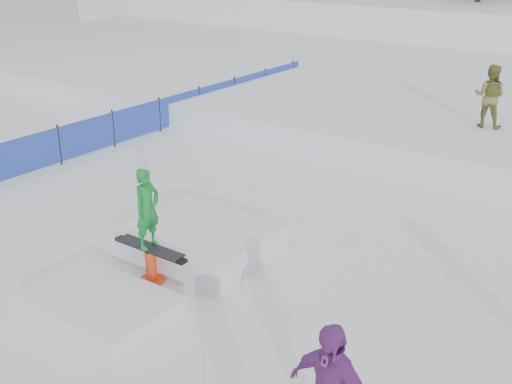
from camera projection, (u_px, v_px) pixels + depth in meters
The scene contains 5 objects.
ground at pixel (168, 276), 11.52m from camera, with size 120.00×120.00×0.00m, color white.
snow_midrise at pixel (469, 91), 23.42m from camera, with size 50.00×18.00×0.80m, color white.
safety_fence at pixel (160, 115), 19.82m from camera, with size 0.05×16.00×1.10m.
walker_olive at pixel (490, 96), 17.34m from camera, with size 0.83×0.65×1.71m, color olive.
jib_rail_feature at pixel (174, 254), 11.67m from camera, with size 2.60×4.40×2.11m.
Camera 1 is at (7.21, -7.29, 5.69)m, focal length 45.00 mm.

